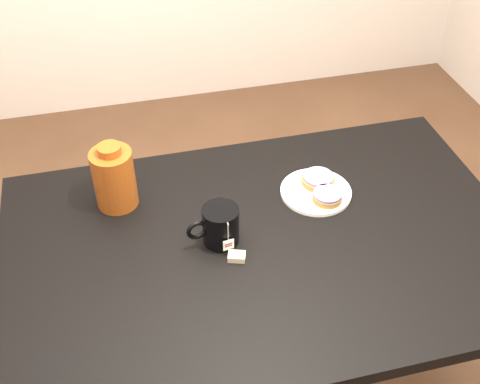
% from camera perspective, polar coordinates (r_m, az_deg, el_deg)
% --- Properties ---
extents(table, '(1.40, 0.90, 0.75)m').
position_cam_1_polar(table, '(1.69, 2.24, -6.66)').
color(table, black).
rests_on(table, ground_plane).
extents(plate, '(0.21, 0.21, 0.02)m').
position_cam_1_polar(plate, '(1.78, 7.21, 0.08)').
color(plate, white).
rests_on(plate, table).
extents(bagel_back, '(0.10, 0.10, 0.03)m').
position_cam_1_polar(bagel_back, '(1.80, 7.43, 1.20)').
color(bagel_back, brown).
rests_on(bagel_back, plate).
extents(bagel_front, '(0.10, 0.10, 0.03)m').
position_cam_1_polar(bagel_front, '(1.74, 8.27, -0.41)').
color(bagel_front, brown).
rests_on(bagel_front, plate).
extents(mug, '(0.15, 0.11, 0.11)m').
position_cam_1_polar(mug, '(1.59, -1.93, -3.16)').
color(mug, black).
rests_on(mug, table).
extents(teabag_pouch, '(0.05, 0.04, 0.02)m').
position_cam_1_polar(teabag_pouch, '(1.58, -0.32, -6.15)').
color(teabag_pouch, '#C6B793').
rests_on(teabag_pouch, table).
extents(bagel_package, '(0.15, 0.15, 0.20)m').
position_cam_1_polar(bagel_package, '(1.72, -11.85, 1.34)').
color(bagel_package, '#65280D').
rests_on(bagel_package, table).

